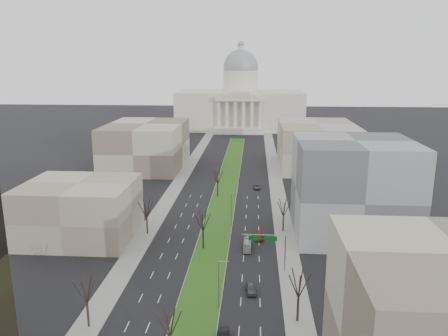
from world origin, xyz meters
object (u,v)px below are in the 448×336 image
at_px(car_red, 259,236).
at_px(box_van, 247,244).
at_px(car_grey_far, 257,187).
at_px(car_grey_near, 251,288).

distance_m(car_red, box_van, 6.31).
xyz_separation_m(car_grey_far, box_van, (-2.32, -49.60, 0.36)).
xyz_separation_m(car_red, box_van, (-2.74, -5.68, 0.32)).
bearing_deg(car_red, box_van, -118.07).
bearing_deg(car_grey_near, box_van, 83.74).
bearing_deg(car_red, car_grey_near, -96.09).
bearing_deg(car_grey_far, car_grey_near, -94.07).
height_order(car_grey_near, box_van, box_van).
bearing_deg(car_grey_near, car_grey_far, 79.74).
distance_m(car_grey_far, box_van, 49.65).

